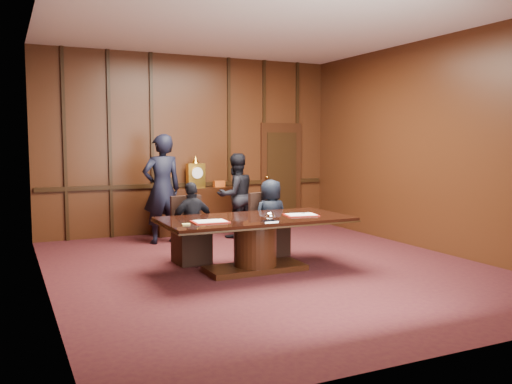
# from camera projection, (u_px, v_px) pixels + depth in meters

# --- Properties ---
(room) EXTENTS (7.00, 7.04, 3.50)m
(room) POSITION_uv_depth(u_px,v_px,m) (270.00, 148.00, 7.79)
(room) COLOR #340E16
(room) RESTS_ON ground
(sideboard) EXTENTS (1.60, 0.45, 1.54)m
(sideboard) POSITION_uv_depth(u_px,v_px,m) (196.00, 209.00, 10.69)
(sideboard) COLOR black
(sideboard) RESTS_ON ground
(conference_table) EXTENTS (2.62, 1.32, 0.76)m
(conference_table) POSITION_uv_depth(u_px,v_px,m) (255.00, 235.00, 7.56)
(conference_table) COLOR black
(conference_table) RESTS_ON ground
(folder_left) EXTENTS (0.47, 0.35, 0.02)m
(folder_left) POSITION_uv_depth(u_px,v_px,m) (210.00, 222.00, 7.08)
(folder_left) COLOR #9A160E
(folder_left) RESTS_ON conference_table
(folder_right) EXTENTS (0.51, 0.41, 0.02)m
(folder_right) POSITION_uv_depth(u_px,v_px,m) (301.00, 215.00, 7.72)
(folder_right) COLOR #9A160E
(folder_right) RESTS_ON conference_table
(inkstand) EXTENTS (0.20, 0.14, 0.12)m
(inkstand) POSITION_uv_depth(u_px,v_px,m) (270.00, 218.00, 7.12)
(inkstand) COLOR white
(inkstand) RESTS_ON conference_table
(notepad) EXTENTS (0.11, 0.08, 0.01)m
(notepad) POSITION_uv_depth(u_px,v_px,m) (186.00, 224.00, 6.86)
(notepad) COLOR #FFF37C
(notepad) RESTS_ON conference_table
(chair_left) EXTENTS (0.51, 0.51, 0.99)m
(chair_left) POSITION_uv_depth(u_px,v_px,m) (191.00, 243.00, 8.09)
(chair_left) COLOR black
(chair_left) RESTS_ON ground
(chair_right) EXTENTS (0.59, 0.59, 0.99)m
(chair_right) POSITION_uv_depth(u_px,v_px,m) (268.00, 237.00, 8.64)
(chair_right) COLOR black
(chair_right) RESTS_ON ground
(signatory_left) EXTENTS (0.75, 0.38, 1.22)m
(signatory_left) POSITION_uv_depth(u_px,v_px,m) (192.00, 223.00, 7.99)
(signatory_left) COLOR black
(signatory_left) RESTS_ON ground
(signatory_right) EXTENTS (0.61, 0.42, 1.22)m
(signatory_right) POSITION_uv_depth(u_px,v_px,m) (271.00, 218.00, 8.54)
(signatory_right) COLOR black
(signatory_right) RESTS_ON ground
(witness_left) EXTENTS (0.75, 0.53, 1.94)m
(witness_left) POSITION_uv_depth(u_px,v_px,m) (162.00, 189.00, 9.59)
(witness_left) COLOR black
(witness_left) RESTS_ON ground
(witness_right) EXTENTS (0.86, 0.72, 1.59)m
(witness_right) POSITION_uv_depth(u_px,v_px,m) (236.00, 195.00, 10.20)
(witness_right) COLOR black
(witness_right) RESTS_ON ground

